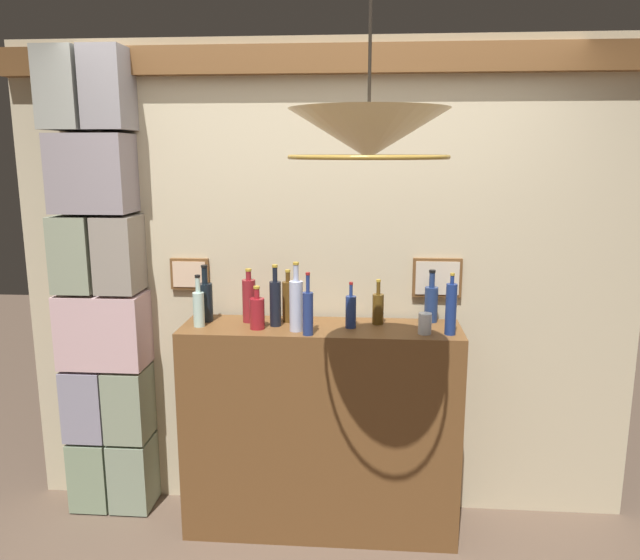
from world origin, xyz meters
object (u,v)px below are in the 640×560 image
(liquor_bottle_tequila, at_px, (288,301))
(liquor_bottle_bourbon, at_px, (308,312))
(liquor_bottle_gin, at_px, (296,304))
(liquor_bottle_mezcal, at_px, (378,308))
(liquor_bottle_port, at_px, (206,300))
(pendant_lamp, at_px, (369,136))
(liquor_bottle_scotch, at_px, (431,302))
(liquor_bottle_whiskey, at_px, (451,309))
(liquor_bottle_rum, at_px, (275,302))
(liquor_bottle_amaro, at_px, (257,312))
(liquor_bottle_vermouth, at_px, (351,311))
(liquor_bottle_sherry, at_px, (199,307))
(liquor_bottle_brandy, at_px, (249,300))
(glass_tumbler_rocks, at_px, (425,323))

(liquor_bottle_tequila, height_order, liquor_bottle_bourbon, liquor_bottle_bourbon)
(liquor_bottle_gin, bearing_deg, liquor_bottle_mezcal, 20.93)
(liquor_bottle_mezcal, height_order, liquor_bottle_port, liquor_bottle_port)
(liquor_bottle_gin, distance_m, pendant_lamp, 1.07)
(liquor_bottle_gin, relative_size, liquor_bottle_scotch, 1.26)
(liquor_bottle_tequila, bearing_deg, liquor_bottle_whiskey, -11.95)
(liquor_bottle_rum, bearing_deg, liquor_bottle_tequila, 58.35)
(liquor_bottle_amaro, bearing_deg, liquor_bottle_vermouth, 6.62)
(liquor_bottle_gin, relative_size, liquor_bottle_whiskey, 1.14)
(liquor_bottle_sherry, distance_m, liquor_bottle_mezcal, 0.91)
(liquor_bottle_amaro, xyz_separation_m, liquor_bottle_mezcal, (0.60, 0.13, 0.00))
(liquor_bottle_rum, relative_size, liquor_bottle_brandy, 1.12)
(liquor_bottle_tequila, height_order, liquor_bottle_amaro, liquor_bottle_tequila)
(liquor_bottle_tequila, distance_m, liquor_bottle_brandy, 0.20)
(liquor_bottle_scotch, height_order, pendant_lamp, pendant_lamp)
(pendant_lamp, bearing_deg, liquor_bottle_amaro, 129.49)
(liquor_bottle_rum, bearing_deg, glass_tumbler_rocks, -6.35)
(liquor_bottle_port, bearing_deg, liquor_bottle_brandy, 0.76)
(liquor_bottle_scotch, xyz_separation_m, liquor_bottle_tequila, (-0.74, -0.05, 0.01))
(liquor_bottle_amaro, height_order, liquor_bottle_rum, liquor_bottle_rum)
(liquor_bottle_gin, height_order, liquor_bottle_rum, liquor_bottle_gin)
(liquor_bottle_gin, bearing_deg, liquor_bottle_amaro, 174.40)
(liquor_bottle_tequila, xyz_separation_m, liquor_bottle_vermouth, (0.33, -0.09, -0.02))
(liquor_bottle_gin, xyz_separation_m, liquor_bottle_sherry, (-0.50, 0.04, -0.03))
(pendant_lamp, bearing_deg, liquor_bottle_bourbon, 116.02)
(liquor_bottle_tequila, height_order, liquor_bottle_whiskey, liquor_bottle_whiskey)
(liquor_bottle_rum, distance_m, pendant_lamp, 1.16)
(liquor_bottle_tequila, xyz_separation_m, liquor_bottle_mezcal, (0.46, -0.01, -0.03))
(liquor_bottle_mezcal, distance_m, glass_tumbler_rocks, 0.28)
(liquor_bottle_vermouth, relative_size, liquor_bottle_brandy, 0.84)
(liquor_bottle_gin, distance_m, liquor_bottle_rum, 0.14)
(pendant_lamp, bearing_deg, liquor_bottle_mezcal, 85.63)
(liquor_bottle_mezcal, xyz_separation_m, pendant_lamp, (-0.06, -0.79, 0.83))
(liquor_bottle_bourbon, height_order, pendant_lamp, pendant_lamp)
(liquor_bottle_mezcal, xyz_separation_m, liquor_bottle_brandy, (-0.66, -0.01, 0.03))
(liquor_bottle_sherry, height_order, liquor_bottle_brandy, liquor_bottle_brandy)
(liquor_bottle_mezcal, relative_size, glass_tumbler_rocks, 2.27)
(liquor_bottle_gin, distance_m, liquor_bottle_vermouth, 0.28)
(liquor_bottle_brandy, bearing_deg, liquor_bottle_port, -179.24)
(liquor_bottle_amaro, relative_size, pendant_lamp, 0.36)
(liquor_bottle_bourbon, distance_m, pendant_lamp, 1.02)
(liquor_bottle_gin, distance_m, liquor_bottle_mezcal, 0.43)
(glass_tumbler_rocks, bearing_deg, liquor_bottle_brandy, 170.53)
(liquor_bottle_amaro, xyz_separation_m, liquor_bottle_port, (-0.29, 0.12, 0.03))
(liquor_bottle_amaro, bearing_deg, liquor_bottle_gin, -5.60)
(liquor_bottle_gin, xyz_separation_m, liquor_bottle_vermouth, (0.26, 0.07, -0.05))
(liquor_bottle_vermouth, bearing_deg, liquor_bottle_scotch, 19.54)
(liquor_bottle_sherry, relative_size, liquor_bottle_port, 0.89)
(liquor_bottle_vermouth, relative_size, liquor_bottle_mezcal, 1.01)
(liquor_bottle_amaro, height_order, liquor_bottle_brandy, liquor_bottle_brandy)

